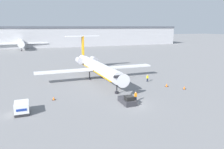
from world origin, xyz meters
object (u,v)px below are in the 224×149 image
traffic_cone_right (167,85)px  pushback_tug (127,100)px  luggage_cart (22,108)px  airplane_parked_far_left (21,42)px  worker_near_tug (136,96)px  traffic_cone_mid (184,88)px  airplane_main (97,66)px  worker_by_wing (147,78)px  traffic_cone_left (54,98)px

traffic_cone_right → pushback_tug: bearing=-151.9°
pushback_tug → luggage_cart: size_ratio=1.29×
pushback_tug → airplane_parked_far_left: airplane_parked_far_left is taller
pushback_tug → worker_near_tug: (1.89, 0.51, 0.38)m
traffic_cone_mid → pushback_tug: bearing=-166.2°
traffic_cone_right → traffic_cone_mid: traffic_cone_mid is taller
airplane_main → luggage_cart: airplane_main is taller
worker_by_wing → pushback_tug: bearing=-131.8°
luggage_cart → traffic_cone_left: size_ratio=4.81×
worker_near_tug → luggage_cart: bearing=176.5°
airplane_main → airplane_parked_far_left: (-20.16, 91.81, 0.47)m
worker_near_tug → worker_by_wing: bearing=52.2°
worker_near_tug → airplane_parked_far_left: size_ratio=0.05×
worker_by_wing → traffic_cone_left: (-23.13, -5.94, -0.61)m
traffic_cone_left → pushback_tug: bearing=-28.7°
airplane_parked_far_left → pushback_tug: bearing=-79.8°
worker_near_tug → traffic_cone_left: worker_near_tug is taller
luggage_cart → traffic_cone_right: (30.23, 5.25, -0.59)m
airplane_main → worker_by_wing: (10.97, -6.66, -2.51)m
traffic_cone_mid → airplane_parked_far_left: (-35.28, 107.20, 3.57)m
worker_near_tug → traffic_cone_right: size_ratio=2.63×
traffic_cone_mid → luggage_cart: bearing=-176.3°
traffic_cone_left → luggage_cart: bearing=-137.5°
worker_by_wing → airplane_parked_far_left: bearing=107.5°
pushback_tug → worker_by_wing: worker_by_wing is taller
airplane_main → traffic_cone_right: size_ratio=44.78×
traffic_cone_left → traffic_cone_mid: size_ratio=0.93×
worker_near_tug → worker_by_wing: 15.17m
traffic_cone_left → traffic_cone_mid: traffic_cone_mid is taller
luggage_cart → worker_by_wing: size_ratio=1.78×
pushback_tug → luggage_cart: (-17.26, 1.67, 0.34)m
luggage_cart → worker_near_tug: luggage_cart is taller
airplane_main → traffic_cone_right: 17.94m
worker_by_wing → traffic_cone_left: 23.89m
airplane_main → traffic_cone_right: (12.75, -12.23, -3.10)m
airplane_main → pushback_tug: size_ratio=7.74×
airplane_main → worker_near_tug: 18.88m
worker_by_wing → traffic_cone_mid: (4.14, -8.72, -0.59)m
pushback_tug → traffic_cone_left: size_ratio=6.20×
worker_near_tug → traffic_cone_right: bearing=30.1°
traffic_cone_mid → airplane_parked_far_left: 112.91m
luggage_cart → traffic_cone_left: 7.24m
pushback_tug → traffic_cone_mid: 15.79m
traffic_cone_left → airplane_parked_far_left: size_ratio=0.02×
luggage_cart → worker_near_tug: size_ratio=1.71×
traffic_cone_mid → traffic_cone_left: bearing=174.2°
pushback_tug → worker_by_wing: size_ratio=2.29×
traffic_cone_left → traffic_cone_mid: (27.27, -2.78, 0.02)m
luggage_cart → worker_near_tug: 19.19m
airplane_main → luggage_cart: size_ratio=9.97×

